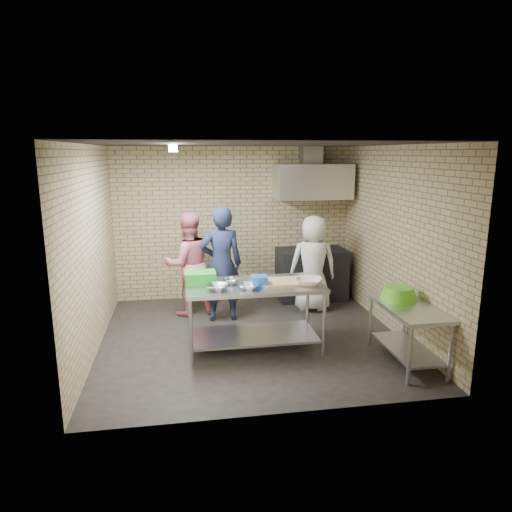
{
  "coord_description": "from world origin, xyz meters",
  "views": [
    {
      "loc": [
        -0.94,
        -6.11,
        2.59
      ],
      "look_at": [
        0.1,
        0.2,
        1.15
      ],
      "focal_mm": 32.28,
      "sensor_mm": 36.0,
      "label": 1
    }
  ],
  "objects_px": {
    "blue_tub": "(259,281)",
    "green_basin": "(399,293)",
    "green_crate": "(200,278)",
    "woman_white": "(313,263)",
    "stove": "(311,274)",
    "bottle_green": "(334,185)",
    "prep_table": "(254,316)",
    "man_navy": "(221,264)",
    "woman_pink": "(188,264)",
    "side_counter": "(407,334)",
    "bottle_red": "(312,185)"
  },
  "relations": [
    {
      "from": "man_navy",
      "to": "bottle_green",
      "type": "bearing_deg",
      "value": -154.4
    },
    {
      "from": "woman_pink",
      "to": "prep_table",
      "type": "bearing_deg",
      "value": 104.37
    },
    {
      "from": "prep_table",
      "to": "woman_white",
      "type": "bearing_deg",
      "value": 48.77
    },
    {
      "from": "bottle_green",
      "to": "prep_table",
      "type": "bearing_deg",
      "value": -129.08
    },
    {
      "from": "bottle_red",
      "to": "bottle_green",
      "type": "height_order",
      "value": "bottle_red"
    },
    {
      "from": "man_navy",
      "to": "green_basin",
      "type": "bearing_deg",
      "value": 140.84
    },
    {
      "from": "green_crate",
      "to": "man_navy",
      "type": "bearing_deg",
      "value": 70.23
    },
    {
      "from": "blue_tub",
      "to": "woman_pink",
      "type": "height_order",
      "value": "woman_pink"
    },
    {
      "from": "bottle_red",
      "to": "woman_pink",
      "type": "distance_m",
      "value": 2.64
    },
    {
      "from": "woman_white",
      "to": "blue_tub",
      "type": "bearing_deg",
      "value": 55.4
    },
    {
      "from": "bottle_red",
      "to": "man_navy",
      "type": "relative_size",
      "value": 0.1
    },
    {
      "from": "bottle_green",
      "to": "woman_pink",
      "type": "bearing_deg",
      "value": -164.65
    },
    {
      "from": "woman_pink",
      "to": "bottle_red",
      "type": "bearing_deg",
      "value": -176.53
    },
    {
      "from": "side_counter",
      "to": "woman_pink",
      "type": "bearing_deg",
      "value": 139.43
    },
    {
      "from": "blue_tub",
      "to": "bottle_green",
      "type": "xyz_separation_m",
      "value": [
        1.76,
        2.33,
        1.05
      ]
    },
    {
      "from": "stove",
      "to": "blue_tub",
      "type": "relative_size",
      "value": 6.0
    },
    {
      "from": "side_counter",
      "to": "woman_pink",
      "type": "height_order",
      "value": "woman_pink"
    },
    {
      "from": "man_navy",
      "to": "blue_tub",
      "type": "bearing_deg",
      "value": 105.69
    },
    {
      "from": "side_counter",
      "to": "green_basin",
      "type": "xyz_separation_m",
      "value": [
        -0.02,
        0.25,
        0.46
      ]
    },
    {
      "from": "prep_table",
      "to": "bottle_green",
      "type": "bearing_deg",
      "value": 50.92
    },
    {
      "from": "stove",
      "to": "blue_tub",
      "type": "distance_m",
      "value": 2.53
    },
    {
      "from": "prep_table",
      "to": "green_basin",
      "type": "height_order",
      "value": "green_basin"
    },
    {
      "from": "green_basin",
      "to": "prep_table",
      "type": "bearing_deg",
      "value": 164.26
    },
    {
      "from": "stove",
      "to": "man_navy",
      "type": "distance_m",
      "value": 1.95
    },
    {
      "from": "blue_tub",
      "to": "green_basin",
      "type": "relative_size",
      "value": 0.43
    },
    {
      "from": "green_crate",
      "to": "woman_white",
      "type": "bearing_deg",
      "value": 33.41
    },
    {
      "from": "blue_tub",
      "to": "man_navy",
      "type": "xyz_separation_m",
      "value": [
        -0.38,
        1.25,
        -0.06
      ]
    },
    {
      "from": "bottle_red",
      "to": "man_navy",
      "type": "height_order",
      "value": "bottle_red"
    },
    {
      "from": "stove",
      "to": "woman_white",
      "type": "bearing_deg",
      "value": -104.22
    },
    {
      "from": "bottle_green",
      "to": "woman_white",
      "type": "relative_size",
      "value": 0.09
    },
    {
      "from": "blue_tub",
      "to": "green_basin",
      "type": "xyz_separation_m",
      "value": [
        1.74,
        -0.41,
        -0.13
      ]
    },
    {
      "from": "side_counter",
      "to": "bottle_red",
      "type": "relative_size",
      "value": 6.67
    },
    {
      "from": "bottle_green",
      "to": "blue_tub",
      "type": "bearing_deg",
      "value": -127.08
    },
    {
      "from": "bottle_green",
      "to": "man_navy",
      "type": "distance_m",
      "value": 2.65
    },
    {
      "from": "prep_table",
      "to": "bottle_red",
      "type": "bearing_deg",
      "value": 57.67
    },
    {
      "from": "man_navy",
      "to": "woman_pink",
      "type": "bearing_deg",
      "value": -36.87
    },
    {
      "from": "stove",
      "to": "green_crate",
      "type": "xyz_separation_m",
      "value": [
        -2.06,
        -1.87,
        0.53
      ]
    },
    {
      "from": "man_navy",
      "to": "stove",
      "type": "bearing_deg",
      "value": -154.73
    },
    {
      "from": "green_crate",
      "to": "green_basin",
      "type": "relative_size",
      "value": 0.87
    },
    {
      "from": "side_counter",
      "to": "bottle_green",
      "type": "distance_m",
      "value": 3.41
    },
    {
      "from": "prep_table",
      "to": "woman_pink",
      "type": "distance_m",
      "value": 1.76
    },
    {
      "from": "prep_table",
      "to": "man_navy",
      "type": "relative_size",
      "value": 1.0
    },
    {
      "from": "green_crate",
      "to": "woman_white",
      "type": "relative_size",
      "value": 0.25
    },
    {
      "from": "green_crate",
      "to": "blue_tub",
      "type": "xyz_separation_m",
      "value": [
        0.75,
        -0.22,
        -0.02
      ]
    },
    {
      "from": "green_basin",
      "to": "stove",
      "type": "bearing_deg",
      "value": 99.76
    },
    {
      "from": "woman_pink",
      "to": "side_counter",
      "type": "bearing_deg",
      "value": 124.97
    },
    {
      "from": "prep_table",
      "to": "woman_pink",
      "type": "relative_size",
      "value": 1.07
    },
    {
      "from": "green_basin",
      "to": "blue_tub",
      "type": "bearing_deg",
      "value": 166.9
    },
    {
      "from": "green_crate",
      "to": "woman_pink",
      "type": "distance_m",
      "value": 1.4
    },
    {
      "from": "green_crate",
      "to": "man_navy",
      "type": "height_order",
      "value": "man_navy"
    }
  ]
}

